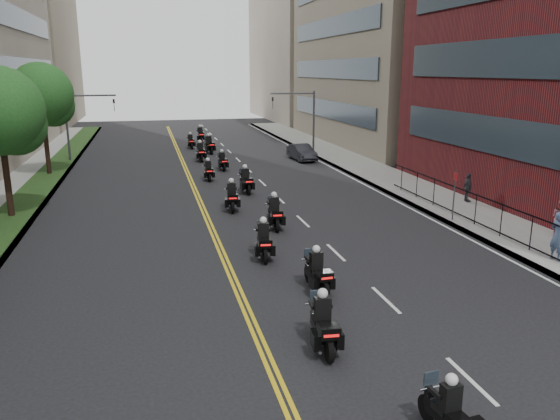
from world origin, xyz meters
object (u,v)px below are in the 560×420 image
Objects in this scene: motorcycle_5 at (275,214)px; motorcycle_10 at (200,153)px; motorcycle_6 at (232,198)px; motorcycle_12 at (191,142)px; motorcycle_4 at (264,242)px; motorcycle_9 at (222,162)px; motorcycle_2 at (323,326)px; parked_sedan at (302,152)px; motorcycle_3 at (317,274)px; motorcycle_8 at (208,171)px; motorcycle_1 at (453,418)px; motorcycle_11 at (209,146)px; pedestrian_a at (558,236)px; pedestrian_c at (468,188)px; motorcycle_7 at (246,182)px; motorcycle_13 at (200,135)px.

motorcycle_10 is at bearing 98.64° from motorcycle_5.
motorcycle_6 is 1.11× the size of motorcycle_12.
motorcycle_9 is (1.11, 20.41, -0.05)m from motorcycle_4.
motorcycle_2 is 32.18m from parked_sedan.
motorcycle_8 is (-1.43, 20.48, -0.03)m from motorcycle_3.
motorcycle_1 is at bearing -85.70° from motorcycle_5.
motorcycle_10 is 0.97× the size of motorcycle_11.
motorcycle_5 is (1.41, 4.12, 0.03)m from motorcycle_4.
motorcycle_8 is at bearing -114.84° from motorcycle_9.
motorcycle_6 is at bearing 92.32° from motorcycle_3.
motorcycle_5 is at bearing 78.22° from motorcycle_4.
motorcycle_9 is at bearing 15.60° from pedestrian_a.
motorcycle_1 is 36.16m from parked_sedan.
motorcycle_4 is at bearing 126.39° from pedestrian_c.
motorcycle_3 is 32.92m from motorcycle_11.
pedestrian_a is at bearing 35.25° from motorcycle_1.
motorcycle_5 is at bearing 84.46° from motorcycle_3.
motorcycle_5 is (1.38, 11.78, 0.02)m from motorcycle_2.
motorcycle_3 is at bearing 140.83° from pedestrian_c.
motorcycle_9 is 1.09× the size of pedestrian_a.
parked_sedan is at bearing 72.37° from motorcycle_1.
motorcycle_6 reaches higher than motorcycle_4.
motorcycle_5 is 1.01× the size of motorcycle_6.
pedestrian_a is at bearing -60.39° from motorcycle_7.
motorcycle_10 is 0.95× the size of motorcycle_13.
motorcycle_2 is 15.73m from motorcycle_6.
motorcycle_5 is at bearing -86.95° from motorcycle_10.
motorcycle_12 is (-1.38, 12.50, -0.00)m from motorcycle_9.
motorcycle_1 is 13.06m from pedestrian_a.
motorcycle_2 is 7.66m from motorcycle_4.
motorcycle_10 is 30.44m from pedestrian_a.
motorcycle_12 is at bearing 92.99° from motorcycle_9.
motorcycle_13 reaches higher than motorcycle_7.
motorcycle_13 is at bearing 6.66° from pedestrian_a.
motorcycle_3 is at bearing -79.21° from motorcycle_6.
motorcycle_5 is 33.10m from motorcycle_13.
motorcycle_11 is (1.47, 12.45, 0.11)m from motorcycle_8.
motorcycle_6 is at bearing 95.69° from motorcycle_2.
motorcycle_7 is 0.59× the size of parked_sedan.
motorcycle_8 is at bearing 22.60° from pedestrian_a.
motorcycle_7 reaches higher than motorcycle_5.
motorcycle_13 is at bearing 93.08° from motorcycle_6.
motorcycle_7 is (1.42, 19.82, 0.02)m from motorcycle_2.
pedestrian_a is 1.20× the size of pedestrian_c.
motorcycle_13 is (1.37, 4.31, 0.12)m from motorcycle_12.
motorcycle_5 is 12.22m from pedestrian_a.
motorcycle_7 is 25.07m from motorcycle_13.
motorcycle_11 is at bearing 92.19° from motorcycle_6.
motorcycle_4 is 14.50m from pedestrian_c.
motorcycle_6 is 12.40m from motorcycle_9.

